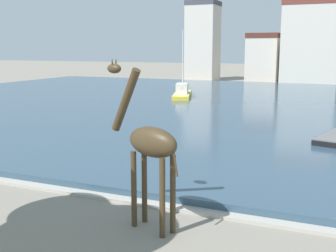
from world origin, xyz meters
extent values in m
cube|color=#334C60|center=(0.00, 36.02, 0.19)|extent=(79.60, 54.57, 0.39)
cube|color=#ADA89E|center=(0.00, 8.48, 0.06)|extent=(79.60, 0.50, 0.12)
cylinder|color=#42331E|center=(3.47, 6.63, 1.26)|extent=(0.18, 0.18, 2.52)
cylinder|color=#42331E|center=(3.63, 7.08, 1.26)|extent=(0.18, 0.18, 2.52)
cylinder|color=#42331E|center=(4.66, 6.21, 1.26)|extent=(0.18, 0.18, 2.52)
cylinder|color=#42331E|center=(4.82, 6.66, 1.26)|extent=(0.18, 0.18, 2.52)
ellipsoid|color=#42331E|center=(4.15, 6.64, 2.88)|extent=(2.08, 1.34, 0.96)
cylinder|color=#42331E|center=(3.00, 7.05, 4.08)|extent=(1.33, 0.70, 2.15)
ellipsoid|color=#42331E|center=(2.49, 7.23, 5.09)|extent=(0.67, 0.50, 0.32)
cone|color=#42331E|center=(2.47, 7.15, 5.34)|extent=(0.07, 0.07, 0.18)
cone|color=#42331E|center=(2.52, 7.30, 5.34)|extent=(0.07, 0.07, 0.18)
cylinder|color=#42331E|center=(5.02, 6.33, 2.48)|extent=(0.27, 0.14, 1.02)
cube|color=gold|center=(-7.26, 38.72, 0.40)|extent=(3.74, 7.10, 0.80)
ellipsoid|color=gold|center=(-8.23, 41.84, 0.40)|extent=(2.24, 2.77, 0.76)
cube|color=#DFCD77|center=(-7.26, 38.72, 0.83)|extent=(3.67, 6.95, 0.06)
cube|color=silver|center=(-7.10, 38.22, 1.39)|extent=(1.90, 2.67, 1.07)
cylinder|color=silver|center=(-7.41, 39.21, 4.23)|extent=(0.12, 0.12, 6.87)
cylinder|color=silver|center=(-7.05, 38.06, 1.70)|extent=(0.80, 2.32, 0.08)
cube|color=beige|center=(-14.58, 67.56, 6.45)|extent=(5.10, 5.09, 12.90)
cube|color=#42424C|center=(-14.58, 67.56, 13.30)|extent=(5.21, 5.20, 0.80)
cube|color=beige|center=(-3.83, 68.19, 3.65)|extent=(5.09, 7.18, 7.31)
cube|color=#51281E|center=(-3.83, 68.19, 7.71)|extent=(5.19, 7.32, 0.80)
cube|color=beige|center=(3.67, 66.07, 6.06)|extent=(8.39, 6.87, 12.12)
cube|color=brown|center=(3.67, 66.07, 12.52)|extent=(8.56, 7.01, 0.80)
camera|label=1|loc=(9.64, -5.05, 5.76)|focal=45.55mm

